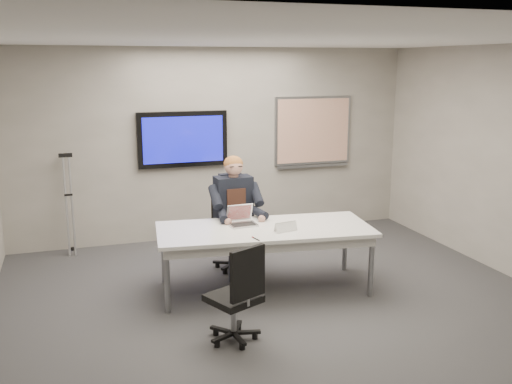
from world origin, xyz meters
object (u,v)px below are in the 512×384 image
object	(u,v)px
conference_table	(265,235)
office_chair_near	(236,312)
seated_person	(238,229)
laptop	(242,220)
office_chair_far	(232,244)

from	to	relation	value
conference_table	office_chair_near	world-z (taller)	office_chair_near
office_chair_near	conference_table	bearing A→B (deg)	-145.18
conference_table	seated_person	size ratio (longest dim) A/B	1.72
office_chair_near	laptop	distance (m)	1.50
conference_table	seated_person	xyz separation A→B (m)	(-0.15, 0.56, -0.07)
conference_table	office_chair_near	size ratio (longest dim) A/B	2.61
conference_table	office_chair_near	xyz separation A→B (m)	(-0.67, -1.12, -0.36)
office_chair_far	seated_person	bearing A→B (deg)	-96.42
office_chair_far	conference_table	bearing A→B (deg)	-86.76
conference_table	laptop	distance (m)	0.33
office_chair_near	laptop	world-z (taller)	laptop
office_chair_near	laptop	size ratio (longest dim) A/B	2.96
conference_table	office_chair_far	bearing A→B (deg)	107.86
laptop	office_chair_far	bearing A→B (deg)	81.76
conference_table	laptop	xyz separation A→B (m)	(-0.21, 0.22, 0.14)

